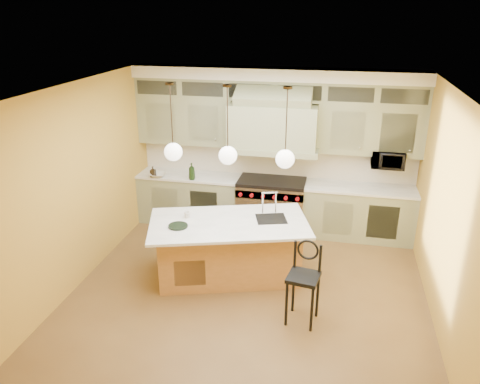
% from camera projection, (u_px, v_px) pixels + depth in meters
% --- Properties ---
extents(floor, '(5.00, 5.00, 0.00)m').
position_uv_depth(floor, '(248.00, 292.00, 6.77)').
color(floor, brown).
rests_on(floor, ground).
extents(ceiling, '(5.00, 5.00, 0.00)m').
position_uv_depth(ceiling, '(250.00, 90.00, 5.70)').
color(ceiling, white).
rests_on(ceiling, wall_back).
extents(wall_back, '(5.00, 0.00, 5.00)m').
position_uv_depth(wall_back, '(275.00, 148.00, 8.51)').
color(wall_back, '#B88C32').
rests_on(wall_back, ground).
extents(wall_front, '(5.00, 0.00, 5.00)m').
position_uv_depth(wall_front, '(192.00, 310.00, 3.96)').
color(wall_front, '#B88C32').
rests_on(wall_front, ground).
extents(wall_left, '(0.00, 5.00, 5.00)m').
position_uv_depth(wall_left, '(79.00, 186.00, 6.72)').
color(wall_left, '#B88C32').
rests_on(wall_left, ground).
extents(wall_right, '(0.00, 5.00, 5.00)m').
position_uv_depth(wall_right, '(448.00, 216.00, 5.75)').
color(wall_right, '#B88C32').
rests_on(wall_right, ground).
extents(back_cabinetry, '(5.00, 0.77, 2.90)m').
position_uv_depth(back_cabinetry, '(273.00, 153.00, 8.27)').
color(back_cabinetry, gray).
rests_on(back_cabinetry, floor).
extents(range, '(1.20, 0.74, 0.96)m').
position_uv_depth(range, '(271.00, 204.00, 8.54)').
color(range, silver).
rests_on(range, floor).
extents(kitchen_island, '(2.56, 1.85, 1.35)m').
position_uv_depth(kitchen_island, '(229.00, 248.00, 7.03)').
color(kitchen_island, '#9D6C38').
rests_on(kitchen_island, floor).
extents(counter_stool, '(0.44, 0.44, 1.11)m').
position_uv_depth(counter_stool, '(304.00, 278.00, 5.95)').
color(counter_stool, black).
rests_on(counter_stool, floor).
extents(microwave, '(0.54, 0.37, 0.30)m').
position_uv_depth(microwave, '(388.00, 159.00, 7.90)').
color(microwave, black).
rests_on(microwave, back_cabinetry).
extents(oil_bottle_a, '(0.13, 0.14, 0.31)m').
position_uv_depth(oil_bottle_a, '(192.00, 171.00, 8.40)').
color(oil_bottle_a, black).
rests_on(oil_bottle_a, back_cabinetry).
extents(oil_bottle_b, '(0.09, 0.10, 0.19)m').
position_uv_depth(oil_bottle_b, '(153.00, 172.00, 8.56)').
color(oil_bottle_b, black).
rests_on(oil_bottle_b, back_cabinetry).
extents(fruit_bowl, '(0.31, 0.31, 0.07)m').
position_uv_depth(fruit_bowl, '(158.00, 175.00, 8.57)').
color(fruit_bowl, silver).
rests_on(fruit_bowl, back_cabinetry).
extents(cup, '(0.10, 0.10, 0.09)m').
position_uv_depth(cup, '(187.00, 215.00, 6.95)').
color(cup, silver).
rests_on(cup, kitchen_island).
extents(pendant_left, '(0.26, 0.26, 1.11)m').
position_uv_depth(pendant_left, '(173.00, 150.00, 6.65)').
color(pendant_left, '#2D2319').
rests_on(pendant_left, ceiling).
extents(pendant_center, '(0.26, 0.26, 1.11)m').
position_uv_depth(pendant_center, '(228.00, 153.00, 6.49)').
color(pendant_center, '#2D2319').
rests_on(pendant_center, ceiling).
extents(pendant_right, '(0.26, 0.26, 1.11)m').
position_uv_depth(pendant_right, '(285.00, 157.00, 6.33)').
color(pendant_right, '#2D2319').
rests_on(pendant_right, ceiling).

